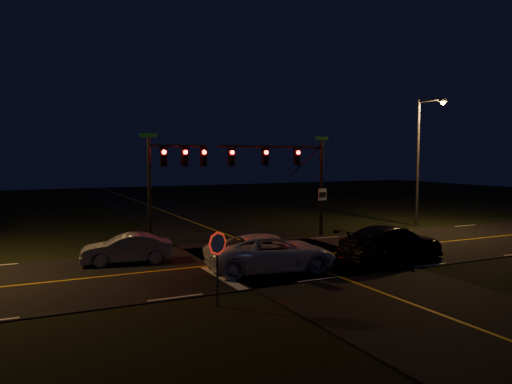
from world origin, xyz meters
name	(u,v)px	position (x,y,z in m)	size (l,w,h in m)	color
ground	(288,258)	(0.00, 0.00, 0.00)	(120.00, 120.00, 0.00)	black
road_ew	(288,258)	(0.00, 0.00, 0.02)	(120.00, 9.00, 0.04)	black
road_ns	(288,258)	(0.00, 0.00, 0.02)	(8.00, 120.00, 0.04)	black
lane_markings	(293,258)	(0.24, -0.10, 0.04)	(120.00, 120.00, 0.01)	gold
streetlight_ne	(422,152)	(14.00, 5.64, 5.34)	(0.50, 2.46, 9.00)	#484B4F
signal_mast_ne	(289,167)	(3.14, 5.49, 4.35)	(7.47, 0.41, 6.26)	black
signal_mast_nw	(169,170)	(-4.39, 5.49, 4.26)	(3.77, 0.41, 6.26)	black
stop_sign	(217,253)	(-6.00, -5.83, 1.84)	(0.75, 0.33, 2.55)	#484B4F
pickup_white	(271,254)	(-2.06, -2.11, 0.80)	(6.07, 3.42, 1.60)	silver
suv_dark	(392,244)	(4.14, -2.72, 0.85)	(6.14, 3.32, 1.69)	black
sedan_silver	(127,250)	(-7.41, 2.17, 0.68)	(4.31, 2.04, 1.37)	gray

